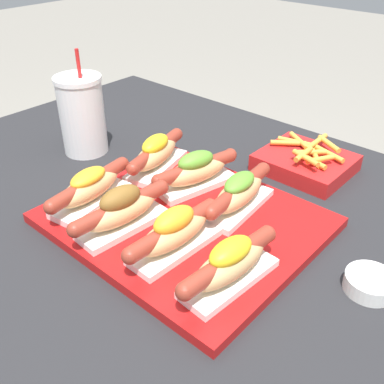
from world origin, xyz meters
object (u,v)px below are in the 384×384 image
at_px(serving_tray, 184,220).
at_px(hot_dog_3, 230,263).
at_px(hot_dog_5, 196,171).
at_px(drink_cup, 82,115).
at_px(fries_basket, 306,162).
at_px(hot_dog_6, 239,193).
at_px(hot_dog_0, 90,188).
at_px(hot_dog_1, 121,210).
at_px(hot_dog_4, 156,154).
at_px(hot_dog_2, 174,232).
at_px(sauce_bowl, 370,282).

height_order(serving_tray, hot_dog_3, hot_dog_3).
bearing_deg(hot_dog_5, serving_tray, -60.08).
distance_m(drink_cup, fries_basket, 0.50).
bearing_deg(serving_tray, drink_cup, 170.42).
bearing_deg(hot_dog_3, serving_tray, 153.84).
bearing_deg(hot_dog_6, serving_tray, -125.53).
distance_m(hot_dog_0, hot_dog_5, 0.20).
relative_size(hot_dog_5, drink_cup, 0.84).
xyz_separation_m(serving_tray, hot_dog_1, (-0.06, -0.09, 0.04)).
height_order(hot_dog_0, drink_cup, drink_cup).
height_order(serving_tray, hot_dog_4, hot_dog_4).
bearing_deg(hot_dog_4, drink_cup, -172.84).
height_order(hot_dog_2, hot_dog_3, hot_dog_2).
distance_m(sauce_bowl, drink_cup, 0.68).
height_order(hot_dog_0, hot_dog_2, hot_dog_2).
height_order(hot_dog_1, hot_dog_5, hot_dog_1).
distance_m(hot_dog_2, sauce_bowl, 0.30).
bearing_deg(fries_basket, hot_dog_3, -76.03).
bearing_deg(sauce_bowl, drink_cup, 180.00).
height_order(hot_dog_4, sauce_bowl, hot_dog_4).
xyz_separation_m(hot_dog_2, fries_basket, (0.01, 0.39, -0.03)).
distance_m(hot_dog_4, hot_dog_6, 0.21).
xyz_separation_m(hot_dog_3, hot_dog_5, (-0.21, 0.16, 0.00)).
relative_size(hot_dog_5, sauce_bowl, 2.64).
relative_size(hot_dog_3, hot_dog_5, 1.02).
xyz_separation_m(sauce_bowl, fries_basket, (-0.25, 0.25, 0.01)).
bearing_deg(drink_cup, hot_dog_6, 2.57).
distance_m(hot_dog_1, hot_dog_5, 0.18).
distance_m(hot_dog_0, hot_dog_6, 0.27).
bearing_deg(serving_tray, fries_basket, 79.07).
relative_size(hot_dog_1, sauce_bowl, 2.69).
bearing_deg(hot_dog_1, sauce_bowl, 22.83).
height_order(hot_dog_4, fries_basket, hot_dog_4).
xyz_separation_m(hot_dog_1, hot_dog_3, (0.21, 0.02, -0.00)).
bearing_deg(sauce_bowl, hot_dog_6, 175.77).
distance_m(hot_dog_5, hot_dog_6, 0.11).
height_order(hot_dog_0, hot_dog_6, hot_dog_6).
height_order(hot_dog_1, fries_basket, hot_dog_1).
height_order(hot_dog_4, hot_dog_6, hot_dog_4).
xyz_separation_m(hot_dog_5, sauce_bowl, (0.36, -0.03, -0.04)).
bearing_deg(hot_dog_3, hot_dog_4, 152.55).
relative_size(hot_dog_1, hot_dog_5, 1.02).
height_order(serving_tray, hot_dog_6, hot_dog_6).
relative_size(hot_dog_6, drink_cup, 0.86).
height_order(sauce_bowl, fries_basket, fries_basket).
xyz_separation_m(hot_dog_4, hot_dog_5, (0.11, 0.00, 0.00)).
bearing_deg(fries_basket, drink_cup, -148.99).
bearing_deg(fries_basket, hot_dog_5, -115.97).
xyz_separation_m(hot_dog_0, hot_dog_3, (0.31, 0.01, 0.00)).
bearing_deg(fries_basket, serving_tray, -100.93).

